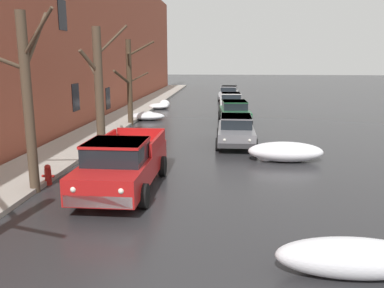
{
  "coord_description": "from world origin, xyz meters",
  "views": [
    {
      "loc": [
        1.47,
        -2.85,
        4.21
      ],
      "look_at": [
        0.32,
        10.92,
        1.22
      ],
      "focal_mm": 37.46,
      "sensor_mm": 36.0,
      "label": 1
    }
  ],
  "objects_px": {
    "sedan_white_parked_far_down_block": "(231,101)",
    "fire_hydrant": "(48,175)",
    "bare_tree_mid_block": "(99,85)",
    "sedan_green_parked_kerbside_mid": "(235,111)",
    "bare_tree_far_down_block": "(130,80)",
    "sedan_silver_queued_behind_truck": "(229,93)",
    "pickup_truck_red_approaching_near_lane": "(123,164)",
    "bare_tree_second_along_sidewalk": "(27,94)",
    "sedan_grey_parked_kerbside_close": "(236,130)"
  },
  "relations": [
    {
      "from": "sedan_white_parked_far_down_block",
      "to": "fire_hydrant",
      "type": "height_order",
      "value": "sedan_white_parked_far_down_block"
    },
    {
      "from": "bare_tree_far_down_block",
      "to": "sedan_grey_parked_kerbside_close",
      "type": "xyz_separation_m",
      "value": [
        6.52,
        -5.37,
        -2.08
      ]
    },
    {
      "from": "bare_tree_mid_block",
      "to": "fire_hydrant",
      "type": "xyz_separation_m",
      "value": [
        0.11,
        -6.25,
        -2.58
      ]
    },
    {
      "from": "bare_tree_second_along_sidewalk",
      "to": "sedan_green_parked_kerbside_mid",
      "type": "relative_size",
      "value": 1.29
    },
    {
      "from": "sedan_green_parked_kerbside_mid",
      "to": "sedan_silver_queued_behind_truck",
      "type": "relative_size",
      "value": 1.02
    },
    {
      "from": "sedan_white_parked_far_down_block",
      "to": "pickup_truck_red_approaching_near_lane",
      "type": "bearing_deg",
      "value": -100.24
    },
    {
      "from": "bare_tree_second_along_sidewalk",
      "to": "bare_tree_mid_block",
      "type": "distance_m",
      "value": 6.98
    },
    {
      "from": "sedan_grey_parked_kerbside_close",
      "to": "sedan_green_parked_kerbside_mid",
      "type": "xyz_separation_m",
      "value": [
        0.08,
        6.97,
        0.0
      ]
    },
    {
      "from": "sedan_green_parked_kerbside_mid",
      "to": "fire_hydrant",
      "type": "xyz_separation_m",
      "value": [
        -6.53,
        -13.91,
        -0.4
      ]
    },
    {
      "from": "bare_tree_far_down_block",
      "to": "sedan_silver_queued_behind_truck",
      "type": "height_order",
      "value": "bare_tree_far_down_block"
    },
    {
      "from": "bare_tree_second_along_sidewalk",
      "to": "fire_hydrant",
      "type": "xyz_separation_m",
      "value": [
        0.13,
        0.73,
        -2.77
      ]
    },
    {
      "from": "bare_tree_far_down_block",
      "to": "pickup_truck_red_approaching_near_lane",
      "type": "relative_size",
      "value": 0.97
    },
    {
      "from": "bare_tree_second_along_sidewalk",
      "to": "pickup_truck_red_approaching_near_lane",
      "type": "height_order",
      "value": "bare_tree_second_along_sidewalk"
    },
    {
      "from": "sedan_grey_parked_kerbside_close",
      "to": "fire_hydrant",
      "type": "bearing_deg",
      "value": -132.95
    },
    {
      "from": "sedan_grey_parked_kerbside_close",
      "to": "bare_tree_far_down_block",
      "type": "bearing_deg",
      "value": 140.51
    },
    {
      "from": "bare_tree_mid_block",
      "to": "sedan_grey_parked_kerbside_close",
      "type": "xyz_separation_m",
      "value": [
        6.56,
        0.69,
        -2.18
      ]
    },
    {
      "from": "pickup_truck_red_approaching_near_lane",
      "to": "sedan_grey_parked_kerbside_close",
      "type": "bearing_deg",
      "value": 62.51
    },
    {
      "from": "pickup_truck_red_approaching_near_lane",
      "to": "sedan_grey_parked_kerbside_close",
      "type": "xyz_separation_m",
      "value": [
        3.79,
        7.28,
        -0.13
      ]
    },
    {
      "from": "bare_tree_second_along_sidewalk",
      "to": "bare_tree_far_down_block",
      "type": "xyz_separation_m",
      "value": [
        0.07,
        13.03,
        -0.29
      ]
    },
    {
      "from": "sedan_white_parked_far_down_block",
      "to": "bare_tree_mid_block",
      "type": "bearing_deg",
      "value": -115.05
    },
    {
      "from": "sedan_grey_parked_kerbside_close",
      "to": "fire_hydrant",
      "type": "xyz_separation_m",
      "value": [
        -6.46,
        -6.94,
        -0.4
      ]
    },
    {
      "from": "bare_tree_mid_block",
      "to": "sedan_green_parked_kerbside_mid",
      "type": "height_order",
      "value": "bare_tree_mid_block"
    },
    {
      "from": "bare_tree_second_along_sidewalk",
      "to": "bare_tree_far_down_block",
      "type": "height_order",
      "value": "bare_tree_second_along_sidewalk"
    },
    {
      "from": "sedan_silver_queued_behind_truck",
      "to": "fire_hydrant",
      "type": "xyz_separation_m",
      "value": [
        -6.25,
        -28.03,
        -0.4
      ]
    },
    {
      "from": "bare_tree_second_along_sidewalk",
      "to": "bare_tree_far_down_block",
      "type": "relative_size",
      "value": 1.07
    },
    {
      "from": "sedan_silver_queued_behind_truck",
      "to": "sedan_white_parked_far_down_block",
      "type": "bearing_deg",
      "value": -89.24
    },
    {
      "from": "sedan_silver_queued_behind_truck",
      "to": "fire_hydrant",
      "type": "distance_m",
      "value": 28.72
    },
    {
      "from": "bare_tree_far_down_block",
      "to": "bare_tree_mid_block",
      "type": "bearing_deg",
      "value": -90.4
    },
    {
      "from": "fire_hydrant",
      "to": "bare_tree_mid_block",
      "type": "bearing_deg",
      "value": 90.99
    },
    {
      "from": "sedan_grey_parked_kerbside_close",
      "to": "pickup_truck_red_approaching_near_lane",
      "type": "bearing_deg",
      "value": -117.49
    },
    {
      "from": "pickup_truck_red_approaching_near_lane",
      "to": "sedan_white_parked_far_down_block",
      "type": "distance_m",
      "value": 20.76
    },
    {
      "from": "pickup_truck_red_approaching_near_lane",
      "to": "sedan_white_parked_far_down_block",
      "type": "relative_size",
      "value": 1.31
    },
    {
      "from": "bare_tree_second_along_sidewalk",
      "to": "sedan_green_parked_kerbside_mid",
      "type": "xyz_separation_m",
      "value": [
        6.66,
        14.63,
        -2.38
      ]
    },
    {
      "from": "bare_tree_far_down_block",
      "to": "fire_hydrant",
      "type": "height_order",
      "value": "bare_tree_far_down_block"
    },
    {
      "from": "sedan_grey_parked_kerbside_close",
      "to": "fire_hydrant",
      "type": "relative_size",
      "value": 6.22
    },
    {
      "from": "sedan_green_parked_kerbside_mid",
      "to": "sedan_grey_parked_kerbside_close",
      "type": "bearing_deg",
      "value": -90.62
    },
    {
      "from": "bare_tree_second_along_sidewalk",
      "to": "sedan_silver_queued_behind_truck",
      "type": "bearing_deg",
      "value": 77.48
    },
    {
      "from": "bare_tree_mid_block",
      "to": "pickup_truck_red_approaching_near_lane",
      "type": "relative_size",
      "value": 1.05
    },
    {
      "from": "bare_tree_far_down_block",
      "to": "sedan_silver_queued_behind_truck",
      "type": "distance_m",
      "value": 17.07
    },
    {
      "from": "pickup_truck_red_approaching_near_lane",
      "to": "sedan_grey_parked_kerbside_close",
      "type": "height_order",
      "value": "pickup_truck_red_approaching_near_lane"
    },
    {
      "from": "sedan_white_parked_far_down_block",
      "to": "fire_hydrant",
      "type": "distance_m",
      "value": 21.08
    },
    {
      "from": "pickup_truck_red_approaching_near_lane",
      "to": "sedan_white_parked_far_down_block",
      "type": "height_order",
      "value": "pickup_truck_red_approaching_near_lane"
    },
    {
      "from": "bare_tree_second_along_sidewalk",
      "to": "sedan_white_parked_far_down_block",
      "type": "xyz_separation_m",
      "value": [
        6.49,
        20.81,
        -2.38
      ]
    },
    {
      "from": "sedan_green_parked_kerbside_mid",
      "to": "sedan_white_parked_far_down_block",
      "type": "relative_size",
      "value": 1.05
    },
    {
      "from": "bare_tree_far_down_block",
      "to": "sedan_white_parked_far_down_block",
      "type": "height_order",
      "value": "bare_tree_far_down_block"
    },
    {
      "from": "bare_tree_far_down_block",
      "to": "sedan_green_parked_kerbside_mid",
      "type": "bearing_deg",
      "value": 13.64
    },
    {
      "from": "sedan_white_parked_far_down_block",
      "to": "bare_tree_far_down_block",
      "type": "bearing_deg",
      "value": -129.55
    },
    {
      "from": "bare_tree_mid_block",
      "to": "sedan_grey_parked_kerbside_close",
      "type": "relative_size",
      "value": 1.3
    },
    {
      "from": "sedan_silver_queued_behind_truck",
      "to": "fire_hydrant",
      "type": "bearing_deg",
      "value": -102.58
    },
    {
      "from": "pickup_truck_red_approaching_near_lane",
      "to": "sedan_silver_queued_behind_truck",
      "type": "xyz_separation_m",
      "value": [
        3.59,
        28.37,
        -0.13
      ]
    }
  ]
}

